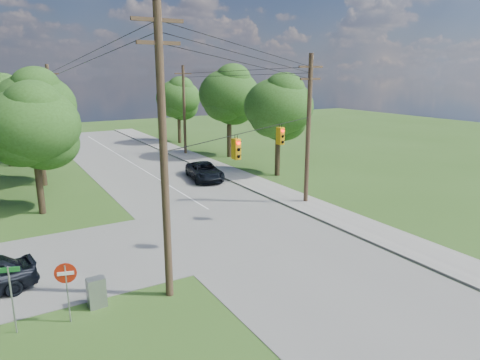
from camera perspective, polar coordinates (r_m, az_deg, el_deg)
ground at (r=20.73m, az=3.30°, el=-12.34°), size 140.00×140.00×0.00m
main_road at (r=25.56m, az=0.82°, el=-6.99°), size 10.00×100.00×0.03m
sidewalk_east at (r=29.38m, az=12.10°, el=-4.36°), size 2.60×100.00×0.12m
pole_sw at (r=17.07m, az=-10.17°, el=3.77°), size 2.00×0.32×12.00m
pole_ne at (r=30.53m, az=9.11°, el=6.90°), size 2.00×0.32×10.50m
pole_north_e at (r=49.47m, az=-7.45°, el=9.29°), size 2.00×0.32×10.00m
pole_north_w at (r=45.88m, az=-23.77°, el=7.85°), size 2.00×0.32×10.00m
power_lines at (r=29.42m, az=-6.79°, el=13.91°), size 13.93×29.62×4.93m
traffic_signals at (r=23.95m, az=2.71°, el=5.16°), size 4.91×3.27×1.05m
tree_w_near at (r=30.65m, az=-25.94°, el=6.55°), size 6.00×6.00×8.40m
tree_w_mid at (r=38.62m, az=-25.63°, el=8.86°), size 6.40×6.40×9.22m
tree_w_far at (r=48.49m, az=-29.08°, el=8.89°), size 6.00×6.00×8.73m
tree_e_near at (r=38.65m, az=5.16°, el=9.68°), size 6.20×6.20×8.81m
tree_e_mid at (r=47.34m, az=-1.48°, el=11.35°), size 6.60×6.60×9.64m
tree_e_far at (r=57.78m, az=-8.23°, el=10.74°), size 5.80×5.80×8.32m
car_main_north at (r=37.79m, az=-4.73°, el=1.18°), size 3.44×5.74×1.49m
control_cabinet at (r=18.74m, az=-18.58°, el=-14.02°), size 0.71×0.53×1.25m
do_not_enter_sign at (r=17.54m, az=-22.17°, el=-12.19°), size 0.78×0.26×2.43m
street_name_sign at (r=17.72m, az=-28.23°, el=-12.96°), size 0.76×0.25×2.61m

